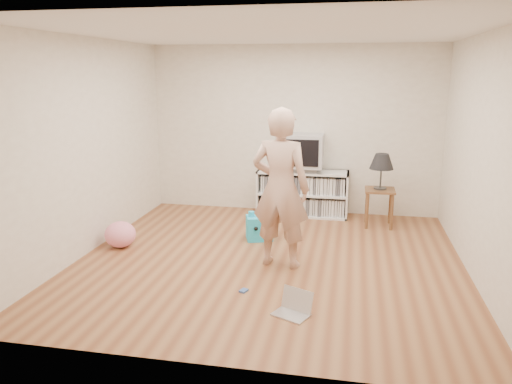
{
  "coord_description": "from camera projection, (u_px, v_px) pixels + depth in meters",
  "views": [
    {
      "loc": [
        0.92,
        -5.52,
        2.19
      ],
      "look_at": [
        -0.24,
        0.4,
        0.73
      ],
      "focal_mm": 35.0,
      "sensor_mm": 36.0,
      "label": 1
    }
  ],
  "objects": [
    {
      "name": "playing_cards",
      "position": [
        244.0,
        291.0,
        5.1
      ],
      "size": [
        0.09,
        0.11,
        0.02
      ],
      "primitive_type": "cube",
      "rotation": [
        0.0,
        0.0,
        -0.36
      ],
      "color": "#4163AF",
      "rests_on": "ground"
    },
    {
      "name": "walls",
      "position": [
        270.0,
        152.0,
        5.64
      ],
      "size": [
        4.52,
        4.52,
        2.6
      ],
      "color": "beige",
      "rests_on": "ground"
    },
    {
      "name": "ceiling",
      "position": [
        271.0,
        32.0,
        5.34
      ],
      "size": [
        4.5,
        4.5,
        0.01
      ],
      "primitive_type": "cube",
      "color": "white",
      "rests_on": "walls"
    },
    {
      "name": "plush_blue",
      "position": [
        259.0,
        227.0,
        6.65
      ],
      "size": [
        0.4,
        0.36,
        0.39
      ],
      "rotation": [
        0.0,
        0.0,
        0.32
      ],
      "color": "#1FB9ED",
      "rests_on": "ground"
    },
    {
      "name": "side_table",
      "position": [
        379.0,
        198.0,
        7.18
      ],
      "size": [
        0.42,
        0.42,
        0.55
      ],
      "color": "brown",
      "rests_on": "ground"
    },
    {
      "name": "dvd_deck",
      "position": [
        303.0,
        169.0,
        7.67
      ],
      "size": [
        0.45,
        0.35,
        0.07
      ],
      "primitive_type": "cube",
      "color": "gray",
      "rests_on": "media_unit"
    },
    {
      "name": "media_unit",
      "position": [
        303.0,
        193.0,
        7.78
      ],
      "size": [
        1.4,
        0.45,
        0.7
      ],
      "color": "white",
      "rests_on": "ground"
    },
    {
      "name": "table_lamp",
      "position": [
        382.0,
        162.0,
        7.05
      ],
      "size": [
        0.34,
        0.34,
        0.52
      ],
      "color": "#333333",
      "rests_on": "side_table"
    },
    {
      "name": "plush_pink",
      "position": [
        120.0,
        234.0,
        6.37
      ],
      "size": [
        0.45,
        0.45,
        0.33
      ],
      "primitive_type": "ellipsoid",
      "rotation": [
        0.0,
        0.0,
        -0.18
      ],
      "color": "pink",
      "rests_on": "ground"
    },
    {
      "name": "crt_tv",
      "position": [
        303.0,
        150.0,
        7.6
      ],
      "size": [
        0.6,
        0.53,
        0.5
      ],
      "color": "#A3A3A8",
      "rests_on": "dvd_deck"
    },
    {
      "name": "laptop",
      "position": [
        294.0,
        307.0,
        4.63
      ],
      "size": [
        0.4,
        0.37,
        0.22
      ],
      "rotation": [
        0.0,
        0.0,
        -0.43
      ],
      "color": "silver",
      "rests_on": "ground"
    },
    {
      "name": "person",
      "position": [
        281.0,
        189.0,
        5.6
      ],
      "size": [
        0.72,
        0.53,
        1.82
      ],
      "primitive_type": "imported",
      "rotation": [
        0.0,
        0.0,
        2.99
      ],
      "color": "tan",
      "rests_on": "ground"
    },
    {
      "name": "ground",
      "position": [
        269.0,
        260.0,
        5.95
      ],
      "size": [
        4.5,
        4.5,
        0.0
      ],
      "primitive_type": "plane",
      "color": "brown",
      "rests_on": "ground"
    }
  ]
}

